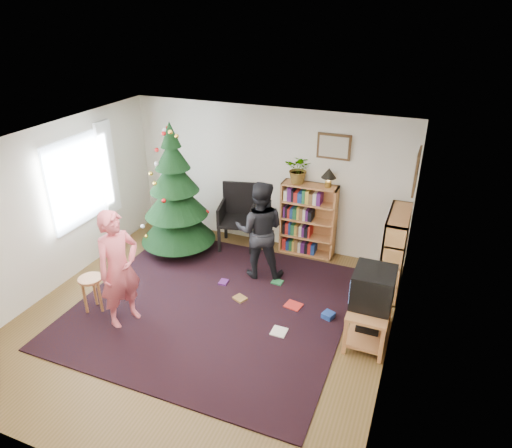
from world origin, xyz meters
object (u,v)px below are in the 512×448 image
at_px(bookshelf_right, 394,252).
at_px(crt_tv, 373,287).
at_px(picture_back, 334,147).
at_px(christmas_tree, 176,201).
at_px(picture_right, 417,171).
at_px(table_lamp, 329,174).
at_px(potted_plant, 299,169).
at_px(bookshelf_back, 308,219).
at_px(stool, 91,285).
at_px(person_by_chair, 260,230).
at_px(person_standing, 119,269).
at_px(armchair, 240,213).
at_px(tv_stand, 369,317).

distance_m(bookshelf_right, crt_tv, 1.29).
xyz_separation_m(picture_back, christmas_tree, (-2.45, -0.94, -0.97)).
distance_m(picture_right, table_lamp, 1.53).
xyz_separation_m(picture_right, potted_plant, (-1.84, 0.59, -0.40)).
bearing_deg(bookshelf_back, stool, -130.62).
height_order(christmas_tree, table_lamp, christmas_tree).
relative_size(person_by_chair, table_lamp, 4.93).
bearing_deg(bookshelf_right, person_standing, 123.29).
height_order(bookshelf_right, stool, bookshelf_right).
xyz_separation_m(christmas_tree, bookshelf_back, (2.13, 0.80, -0.31)).
xyz_separation_m(crt_tv, person_standing, (-3.20, -0.91, 0.05)).
relative_size(christmas_tree, stool, 4.21).
distance_m(crt_tv, armchair, 3.17).
bearing_deg(picture_right, armchair, 170.56).
bearing_deg(armchair, christmas_tree, -155.94).
relative_size(potted_plant, table_lamp, 1.50).
relative_size(picture_right, table_lamp, 1.82).
distance_m(bookshelf_back, potted_plant, 0.90).
relative_size(bookshelf_right, stool, 2.33).
bearing_deg(picture_right, table_lamp, 156.30).
bearing_deg(person_by_chair, table_lamp, -143.94).
distance_m(picture_back, armchair, 2.06).
bearing_deg(picture_back, tv_stand, -62.09).
bearing_deg(crt_tv, armchair, 145.89).
bearing_deg(armchair, picture_back, -4.46).
bearing_deg(table_lamp, potted_plant, 180.00).
bearing_deg(armchair, stool, -126.79).
bearing_deg(table_lamp, crt_tv, -60.05).
bearing_deg(tv_stand, table_lamp, 120.02).
bearing_deg(bookshelf_back, picture_right, -19.74).
distance_m(bookshelf_back, bookshelf_right, 1.63).
height_order(bookshelf_right, crt_tv, bookshelf_right).
distance_m(armchair, potted_plant, 1.39).
distance_m(tv_stand, person_by_chair, 2.16).
bearing_deg(potted_plant, bookshelf_back, 0.00).
xyz_separation_m(picture_back, bookshelf_back, (-0.32, -0.14, -1.29)).
height_order(person_standing, table_lamp, person_standing).
xyz_separation_m(picture_back, stool, (-2.69, -2.90, -1.52)).
bearing_deg(picture_right, bookshelf_back, 160.26).
distance_m(crt_tv, potted_plant, 2.58).
xyz_separation_m(bookshelf_back, armchair, (-1.23, -0.11, -0.04)).
relative_size(bookshelf_back, bookshelf_right, 1.00).
distance_m(picture_back, tv_stand, 2.80).
xyz_separation_m(armchair, person_standing, (-0.59, -2.68, 0.22)).
relative_size(picture_back, person_standing, 0.33).
height_order(crt_tv, table_lamp, table_lamp).
distance_m(crt_tv, stool, 3.88).
relative_size(bookshelf_right, table_lamp, 3.95).
height_order(picture_right, armchair, picture_right).
xyz_separation_m(picture_right, crt_tv, (-0.26, -1.30, -1.16)).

